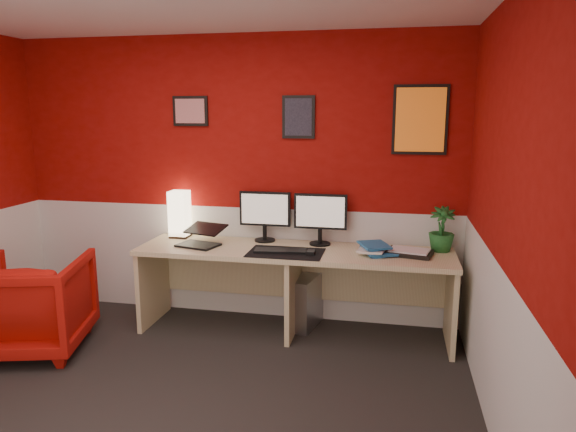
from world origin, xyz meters
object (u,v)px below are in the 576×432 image
at_px(monitor_left, 265,209).
at_px(armchair, 31,304).
at_px(desk, 294,291).
at_px(potted_plant, 442,229).
at_px(monitor_right, 320,211).
at_px(shoji_lamp, 180,215).
at_px(laptop, 198,233).
at_px(zen_tray, 409,253).
at_px(pc_tower, 306,300).

distance_m(monitor_left, armchair, 2.00).
bearing_deg(desk, potted_plant, 9.04).
bearing_deg(monitor_left, monitor_right, -3.45).
relative_size(shoji_lamp, laptop, 1.21).
bearing_deg(monitor_right, armchair, -156.72).
bearing_deg(potted_plant, monitor_left, 178.39).
distance_m(zen_tray, armchair, 2.99).
relative_size(zen_tray, pc_tower, 0.78).
distance_m(shoji_lamp, armchair, 1.39).
height_order(laptop, potted_plant, potted_plant).
relative_size(monitor_left, potted_plant, 1.59).
bearing_deg(armchair, laptop, -164.87).
bearing_deg(armchair, potted_plant, -179.00).
height_order(monitor_left, potted_plant, monitor_left).
bearing_deg(pc_tower, laptop, -152.99).
height_order(desk, armchair, armchair).
bearing_deg(monitor_right, laptop, -165.61).
height_order(monitor_right, zen_tray, monitor_right).
bearing_deg(pc_tower, monitor_left, -175.63).
xyz_separation_m(shoji_lamp, monitor_left, (0.79, 0.01, 0.09)).
bearing_deg(shoji_lamp, potted_plant, -0.91).
relative_size(zen_tray, potted_plant, 0.96).
distance_m(shoji_lamp, monitor_left, 0.79).
xyz_separation_m(laptop, armchair, (-1.13, -0.66, -0.47)).
xyz_separation_m(desk, zen_tray, (0.93, 0.02, 0.38)).
distance_m(shoji_lamp, zen_tray, 2.04).
xyz_separation_m(shoji_lamp, armchair, (-0.86, -0.94, -0.56)).
relative_size(laptop, zen_tray, 0.94).
height_order(desk, monitor_right, monitor_right).
bearing_deg(zen_tray, potted_plant, 32.97).
height_order(monitor_left, monitor_right, same).
relative_size(desk, potted_plant, 7.12).
bearing_deg(zen_tray, shoji_lamp, 174.36).
height_order(shoji_lamp, monitor_left, monitor_left).
bearing_deg(monitor_right, shoji_lamp, 178.93).
xyz_separation_m(laptop, pc_tower, (0.88, 0.24, -0.61)).
xyz_separation_m(monitor_right, potted_plant, (0.99, -0.01, -0.11)).
distance_m(shoji_lamp, pc_tower, 1.36).
height_order(desk, zen_tray, zen_tray).
bearing_deg(laptop, desk, 19.39).
xyz_separation_m(monitor_left, zen_tray, (1.23, -0.21, -0.28)).
bearing_deg(pc_tower, desk, -99.62).
bearing_deg(laptop, armchair, -134.30).
relative_size(desk, monitor_right, 4.48).
bearing_deg(pc_tower, armchair, -143.94).
bearing_deg(armchair, shoji_lamp, -147.41).
height_order(pc_tower, armchair, armchair).
bearing_deg(potted_plant, shoji_lamp, 179.09).
relative_size(monitor_left, armchair, 0.71).
xyz_separation_m(shoji_lamp, pc_tower, (1.16, -0.04, -0.70)).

